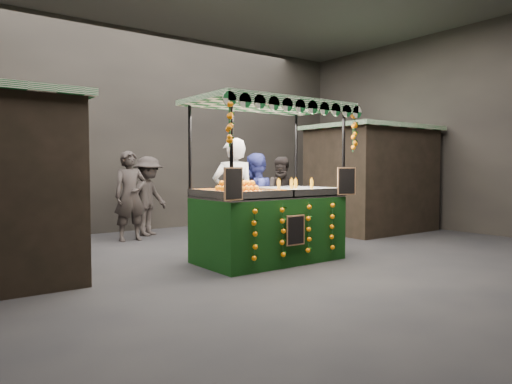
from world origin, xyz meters
TOP-DOWN VIEW (x-y plane):
  - ground at (0.00, 0.00)m, footprint 12.00×12.00m
  - market_hall at (0.00, 0.00)m, footprint 12.10×10.10m
  - neighbour_stall_right at (4.40, 1.50)m, footprint 3.00×2.20m
  - juice_stall at (-0.03, -0.04)m, footprint 2.76×1.62m
  - vendor_grey at (-0.20, 0.83)m, footprint 0.88×0.72m
  - vendor_blue at (0.48, 1.10)m, footprint 1.09×0.97m
  - shopper_0 at (-1.08, 3.50)m, footprint 0.72×0.49m
  - shopper_1 at (2.11, 2.19)m, footprint 1.13×1.09m
  - shopper_2 at (-2.58, 4.33)m, footprint 1.07×0.52m
  - shopper_3 at (-0.45, 3.99)m, footprint 1.36×1.17m

SIDE VIEW (x-z plane):
  - ground at x=0.00m, z-range 0.00..0.00m
  - juice_stall at x=-0.03m, z-range -0.50..2.17m
  - shopper_2 at x=-2.58m, z-range 0.00..1.76m
  - shopper_1 at x=2.11m, z-range 0.00..1.83m
  - shopper_3 at x=-0.45m, z-range 0.00..1.83m
  - vendor_blue at x=0.48m, z-range 0.00..1.85m
  - shopper_0 at x=-1.08m, z-range 0.00..1.93m
  - vendor_grey at x=-0.20m, z-range 0.00..2.10m
  - neighbour_stall_right at x=4.40m, z-range 0.01..2.61m
  - market_hall at x=0.00m, z-range 0.86..5.91m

